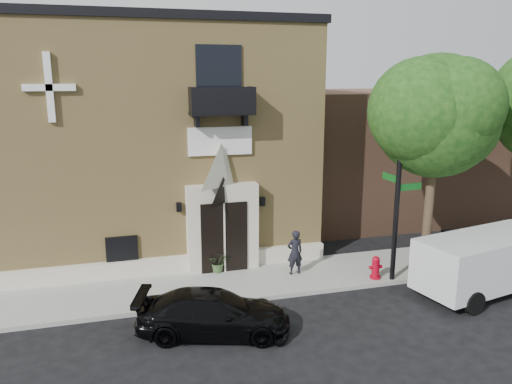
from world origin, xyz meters
TOP-DOWN VIEW (x-y plane):
  - ground at (0.00, 0.00)m, footprint 120.00×120.00m
  - sidewalk at (1.00, 1.50)m, footprint 42.00×3.00m
  - church at (-2.99, 7.95)m, footprint 12.20×11.01m
  - neighbour_building at (12.00, 9.00)m, footprint 18.00×8.00m
  - street_tree_left at (6.03, 0.35)m, footprint 4.97×4.38m
  - black_sedan at (-2.18, -1.63)m, footprint 4.65×2.85m
  - cargo_van at (7.26, -1.32)m, footprint 5.22×2.93m
  - street_sign at (4.58, 0.22)m, footprint 1.02×1.02m
  - fire_hydrant at (4.02, 0.41)m, footprint 0.47×0.38m
  - dumpster at (8.15, 0.69)m, footprint 2.00×1.21m
  - planter at (-1.24, 2.48)m, footprint 0.71×0.61m
  - pedestrian_near at (1.39, 1.57)m, footprint 0.63×0.44m

SIDE VIEW (x-z plane):
  - ground at x=0.00m, z-range 0.00..0.00m
  - sidewalk at x=1.00m, z-range 0.00..0.15m
  - planter at x=-1.24m, z-range 0.15..0.93m
  - fire_hydrant at x=4.02m, z-range 0.14..0.97m
  - black_sedan at x=-2.18m, z-range 0.00..1.26m
  - dumpster at x=8.15m, z-range 0.16..1.43m
  - pedestrian_near at x=1.39m, z-range 0.15..1.79m
  - cargo_van at x=7.26m, z-range 0.12..2.13m
  - neighbour_building at x=12.00m, z-range 0.00..6.40m
  - street_sign at x=4.58m, z-range 0.17..6.57m
  - church at x=-2.99m, z-range -0.02..9.28m
  - street_tree_left at x=6.03m, z-range 1.98..9.75m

